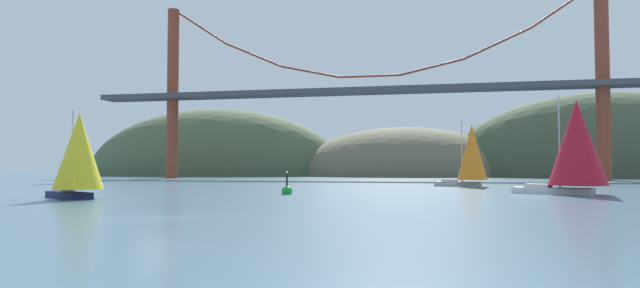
{
  "coord_description": "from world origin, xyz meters",
  "views": [
    {
      "loc": [
        15.31,
        -27.64,
        2.87
      ],
      "look_at": [
        0.0,
        42.26,
        5.82
      ],
      "focal_mm": 30.54,
      "sensor_mm": 36.0,
      "label": 1
    }
  ],
  "objects_px": {
    "channel_buoy": "(287,191)",
    "sailboat_orange_sail": "(471,154)",
    "sailboat_yellow_sail": "(78,153)",
    "sailboat_crimson_sail": "(576,145)"
  },
  "relations": [
    {
      "from": "channel_buoy",
      "to": "sailboat_orange_sail",
      "type": "bearing_deg",
      "value": 52.01
    },
    {
      "from": "sailboat_orange_sail",
      "to": "channel_buoy",
      "type": "relative_size",
      "value": 3.54
    },
    {
      "from": "sailboat_orange_sail",
      "to": "channel_buoy",
      "type": "xyz_separation_m",
      "value": [
        -19.81,
        -25.36,
        -4.31
      ]
    },
    {
      "from": "sailboat_yellow_sail",
      "to": "sailboat_crimson_sail",
      "type": "distance_m",
      "value": 47.85
    },
    {
      "from": "channel_buoy",
      "to": "sailboat_yellow_sail",
      "type": "bearing_deg",
      "value": -142.86
    },
    {
      "from": "sailboat_yellow_sail",
      "to": "sailboat_crimson_sail",
      "type": "xyz_separation_m",
      "value": [
        44.68,
        17.09,
        1.06
      ]
    },
    {
      "from": "sailboat_orange_sail",
      "to": "channel_buoy",
      "type": "height_order",
      "value": "sailboat_orange_sail"
    },
    {
      "from": "sailboat_yellow_sail",
      "to": "sailboat_orange_sail",
      "type": "xyz_separation_m",
      "value": [
        35.55,
        37.28,
        0.67
      ]
    },
    {
      "from": "sailboat_crimson_sail",
      "to": "channel_buoy",
      "type": "xyz_separation_m",
      "value": [
        -28.95,
        -5.17,
        -4.7
      ]
    },
    {
      "from": "sailboat_crimson_sail",
      "to": "channel_buoy",
      "type": "height_order",
      "value": "sailboat_crimson_sail"
    }
  ]
}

